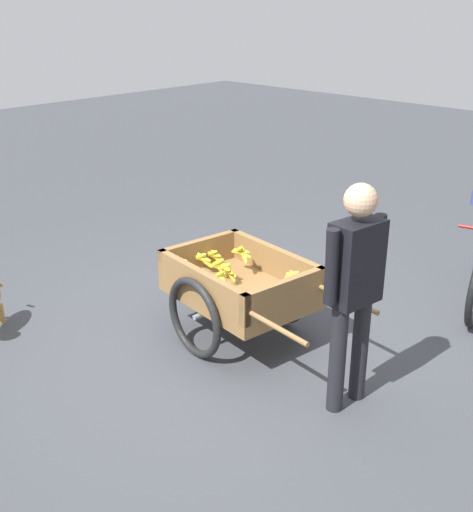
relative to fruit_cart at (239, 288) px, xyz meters
name	(u,v)px	position (x,y,z in m)	size (l,w,h in m)	color
ground_plane	(235,347)	(-0.09, 0.14, -0.43)	(24.00, 24.00, 0.00)	#3D3F44
fruit_cart	(239,288)	(0.00, 0.00, 0.00)	(1.73, 1.01, 0.72)	olive
vendor_person	(355,280)	(-1.15, 0.15, 0.48)	(0.24, 0.54, 1.54)	black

